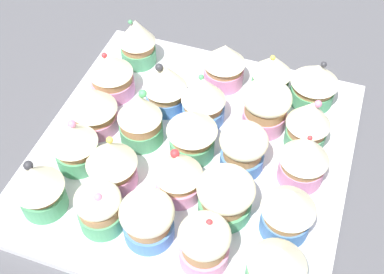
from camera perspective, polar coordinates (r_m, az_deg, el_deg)
The scene contains 26 objects.
ground_plane at distance 66.78cm, azimuth -0.00°, elevation -3.15°, with size 180.00×180.00×3.00cm, color #4C4C51.
baking_tray at distance 65.12cm, azimuth -0.00°, elevation -2.04°, with size 39.57×39.57×1.20cm.
cupcake_0 at distance 70.43cm, azimuth 13.82°, elevation 6.04°, with size 6.55×6.55×6.83cm.
cupcake_1 at distance 70.74cm, azimuth 9.06°, elevation 7.20°, with size 5.64×5.64×6.70cm.
cupcake_2 at distance 71.27cm, azimuth 3.42°, elevation 8.38°, with size 5.99×5.99×6.87cm.
cupcake_3 at distance 74.82cm, azimuth -6.27°, elevation 10.86°, with size 5.45×5.45×7.76cm.
cupcake_4 at distance 64.35cm, azimuth 13.17°, elevation 1.64°, with size 5.66×5.66×7.85cm.
cupcake_5 at distance 65.50cm, azimuth 8.44°, elevation 3.50°, with size 6.38×6.38×7.20cm.
cupcake_6 at distance 65.75cm, azimuth 1.31°, elevation 4.34°, with size 5.90×5.90×7.58cm.
cupcake_7 at distance 67.37cm, azimuth -3.09°, elevation 5.95°, with size 5.96×5.96×7.93cm.
cupcake_8 at distance 70.61cm, azimuth -9.22°, elevation 7.12°, with size 6.14×6.14×7.04cm.
cupcake_9 at distance 60.52cm, azimuth 12.70°, elevation -2.35°, with size 5.94×5.94×7.84cm.
cupcake_10 at distance 61.07cm, azimuth 5.93°, elevation -1.04°, with size 5.89×5.89×6.70cm.
cupcake_11 at distance 61.69cm, azimuth 0.02°, elevation 0.74°, with size 6.36×6.36×7.58cm.
cupcake_12 at distance 63.41cm, azimuth -5.94°, elevation 2.33°, with size 5.69×5.69×8.52cm.
cupcake_13 at distance 66.21cm, azimuth -11.08°, elevation 3.56°, with size 6.23×6.23×7.21cm.
cupcake_14 at distance 55.87cm, azimuth 10.92°, elevation -8.19°, with size 6.09×6.09×7.68cm.
cupcake_15 at distance 56.76cm, azimuth 3.85°, elevation -6.66°, with size 6.62×6.62×6.61cm.
cupcake_16 at distance 58.21cm, azimuth -1.56°, elevation -4.29°, with size 5.70×5.70×7.23cm.
cupcake_17 at distance 59.74cm, azimuth -9.19°, elevation -2.78°, with size 6.18×6.18×7.48cm.
cupcake_18 at distance 62.30cm, azimuth -13.29°, elevation -0.78°, with size 5.89×5.89×7.46cm.
cupcake_19 at distance 53.07cm, azimuth 9.71°, elevation -14.20°, with size 6.16×6.16×6.99cm.
cupcake_20 at distance 53.35cm, azimuth 1.41°, elevation -11.99°, with size 5.57×5.57×7.38cm.
cupcake_21 at distance 55.28cm, azimuth -5.09°, elevation -9.26°, with size 6.06×6.06×6.60cm.
cupcake_22 at distance 56.89cm, azimuth -10.52°, elevation -7.94°, with size 5.23×5.23×6.70cm.
cupcake_23 at distance 59.32cm, azimuth -17.14°, elevation -5.46°, with size 5.97×5.97×7.72cm.
Camera 1 is at (-13.22, 37.88, 51.89)cm, focal length 46.69 mm.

